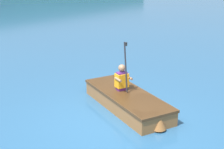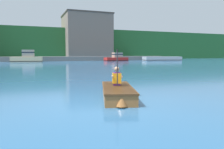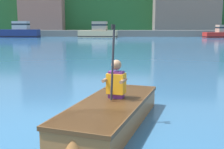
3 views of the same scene
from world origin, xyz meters
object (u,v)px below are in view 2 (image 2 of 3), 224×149
at_px(moored_boat_dock_east_inner, 162,59).
at_px(person_paddler, 117,77).
at_px(moored_boat_dock_west_end, 27,58).
at_px(moored_boat_dock_center_near, 117,58).
at_px(rowboat_foreground, 118,92).

height_order(moored_boat_dock_east_inner, person_paddler, person_paddler).
height_order(moored_boat_dock_west_end, moored_boat_dock_east_inner, moored_boat_dock_west_end).
bearing_deg(person_paddler, moored_boat_dock_center_near, 67.99).
distance_m(moored_boat_dock_center_near, person_paddler, 36.00).
distance_m(moored_boat_dock_center_near, moored_boat_dock_east_inner, 9.89).
xyz_separation_m(moored_boat_dock_center_near, moored_boat_dock_east_inner, (9.82, -1.11, -0.21)).
bearing_deg(rowboat_foreground, person_paddler, 72.71).
xyz_separation_m(moored_boat_dock_west_end, person_paddler, (3.00, -33.55, -0.09)).
height_order(moored_boat_dock_west_end, moored_boat_dock_center_near, moored_boat_dock_west_end).
xyz_separation_m(moored_boat_dock_west_end, rowboat_foreground, (2.91, -33.83, -0.54)).
relative_size(moored_boat_dock_center_near, rowboat_foreground, 1.74).
bearing_deg(rowboat_foreground, moored_boat_dock_east_inner, 54.28).
relative_size(moored_boat_dock_east_inner, rowboat_foreground, 2.89).
xyz_separation_m(rowboat_foreground, person_paddler, (0.09, 0.28, 0.45)).
bearing_deg(moored_boat_dock_west_end, moored_boat_dock_east_inner, -2.79).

